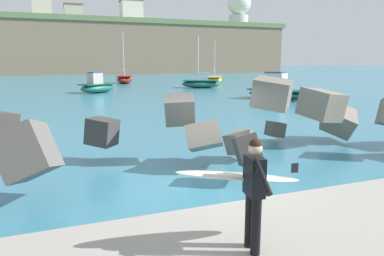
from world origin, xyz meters
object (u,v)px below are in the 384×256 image
at_px(boat_near_centre, 97,86).
at_px(mooring_buoy_inner, 266,95).
at_px(boat_mid_left, 215,80).
at_px(boat_far_left, 278,91).
at_px(radar_dome, 239,7).
at_px(boat_near_left, 124,79).
at_px(station_building_east, 73,13).
at_px(surfer_with_board, 249,184).
at_px(station_building_west, 42,6).
at_px(station_building_central, 131,11).
at_px(boat_near_right, 201,84).

relative_size(boat_near_centre, mooring_buoy_inner, 9.75).
relative_size(boat_mid_left, boat_far_left, 1.05).
xyz_separation_m(boat_mid_left, radar_dome, (31.97, 53.63, 18.68)).
height_order(boat_near_left, boat_far_left, boat_near_left).
xyz_separation_m(boat_near_centre, radar_dome, (49.08, 63.05, 18.57)).
xyz_separation_m(boat_near_left, boat_mid_left, (11.93, -4.88, -0.04)).
bearing_deg(boat_mid_left, boat_near_centre, -151.16).
distance_m(boat_near_left, radar_dome, 68.20).
distance_m(boat_far_left, station_building_east, 77.33).
distance_m(boat_mid_left, mooring_buoy_inner, 20.07).
bearing_deg(surfer_with_board, boat_near_centre, 88.42).
bearing_deg(boat_mid_left, station_building_west, 114.19).
height_order(boat_near_left, station_building_east, station_building_east).
distance_m(boat_mid_left, radar_dome, 65.17).
bearing_deg(station_building_east, boat_mid_left, -73.39).
bearing_deg(boat_near_centre, boat_far_left, -39.96).
relative_size(boat_near_centre, station_building_east, 0.70).
relative_size(boat_near_left, boat_near_centre, 1.65).
bearing_deg(boat_near_centre, surfer_with_board, -91.58).
bearing_deg(station_building_central, radar_dome, 4.47).
relative_size(boat_far_left, station_building_west, 0.89).
bearing_deg(boat_near_centre, station_building_central, 75.58).
bearing_deg(boat_near_right, mooring_buoy_inner, -85.81).
bearing_deg(station_building_east, boat_near_left, -85.12).
xyz_separation_m(boat_near_centre, mooring_buoy_inner, (13.12, -10.24, -0.44)).
relative_size(boat_near_left, boat_mid_left, 1.16).
relative_size(surfer_with_board, mooring_buoy_inner, 4.82).
height_order(boat_mid_left, station_building_east, station_building_east).
xyz_separation_m(surfer_with_board, mooring_buoy_inner, (13.99, 21.60, -1.06)).
distance_m(radar_dome, station_building_east, 48.24).
relative_size(boat_near_right, boat_mid_left, 0.98).
distance_m(surfer_with_board, mooring_buoy_inner, 25.76).
bearing_deg(station_building_central, boat_far_left, -91.55).
bearing_deg(boat_near_left, boat_near_right, -59.44).
relative_size(surfer_with_board, radar_dome, 0.20).
height_order(boat_near_centre, boat_near_right, boat_near_right).
bearing_deg(boat_near_right, station_building_central, 86.69).
bearing_deg(boat_far_left, boat_near_centre, 140.04).
bearing_deg(station_building_west, station_building_central, -3.63).
relative_size(boat_mid_left, station_building_central, 1.07).
bearing_deg(boat_near_right, radar_dome, 58.67).
bearing_deg(surfer_with_board, boat_far_left, 54.71).
height_order(boat_near_left, station_building_central, station_building_central).
height_order(station_building_central, station_building_east, station_building_central).
bearing_deg(station_building_east, boat_far_left, -80.44).
distance_m(station_building_west, station_building_east, 7.69).
xyz_separation_m(surfer_with_board, station_building_central, (16.42, 92.27, 14.90)).
distance_m(boat_far_left, mooring_buoy_inner, 1.33).
bearing_deg(mooring_buoy_inner, boat_mid_left, 78.52).
bearing_deg(boat_far_left, boat_mid_left, 80.42).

